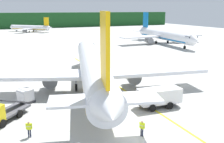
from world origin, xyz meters
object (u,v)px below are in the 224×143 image
at_px(airliner_foreground, 93,67).
at_px(airliner_mid_apron, 164,35).
at_px(airliner_distant, 6,24).
at_px(crew_loader_right, 29,128).
at_px(airliner_far_taxiway, 30,28).
at_px(service_truck_pushback, 159,96).
at_px(crew_loader_left, 142,127).
at_px(cargo_container_near, 25,96).

xyz_separation_m(airliner_foreground, airliner_mid_apron, (40.33, 40.18, -0.30)).
distance_m(airliner_distant, crew_loader_right, 166.32).
bearing_deg(airliner_far_taxiway, service_truck_pushback, -88.52).
distance_m(crew_loader_left, crew_loader_right, 10.88).
relative_size(airliner_foreground, cargo_container_near, 16.68).
bearing_deg(crew_loader_right, service_truck_pushback, 6.48).
bearing_deg(crew_loader_right, airliner_foreground, 49.18).
bearing_deg(crew_loader_right, crew_loader_left, -22.11).
bearing_deg(crew_loader_right, airliner_mid_apron, 45.86).
bearing_deg(cargo_container_near, airliner_far_taxiway, 83.73).
bearing_deg(airliner_distant, service_truck_pushback, -85.09).
bearing_deg(airliner_far_taxiway, cargo_container_near, -96.27).
height_order(airliner_distant, crew_loader_left, airliner_distant).
bearing_deg(service_truck_pushback, airliner_foreground, 115.58).
relative_size(airliner_mid_apron, airliner_distant, 1.50).
xyz_separation_m(cargo_container_near, crew_loader_left, (9.56, -14.06, 0.03)).
relative_size(airliner_far_taxiway, crew_loader_right, 13.01).
bearing_deg(airliner_mid_apron, airliner_distant, 113.47).
bearing_deg(crew_loader_left, crew_loader_right, 157.89).
bearing_deg(crew_loader_left, airliner_mid_apron, 54.14).
bearing_deg(airliner_distant, airliner_far_taxiway, -76.16).
distance_m(cargo_container_near, crew_loader_left, 17.00).
xyz_separation_m(airliner_foreground, airliner_far_taxiway, (2.01, 109.05, -1.14)).
height_order(airliner_far_taxiway, crew_loader_right, airliner_far_taxiway).
bearing_deg(airliner_distant, cargo_container_near, -90.45).
xyz_separation_m(airliner_distant, crew_loader_left, (8.33, -170.40, -1.21)).
xyz_separation_m(airliner_foreground, airliner_distant, (-9.02, 153.84, -1.22)).
relative_size(airliner_distant, crew_loader_right, 15.38).
bearing_deg(crew_loader_left, airliner_foreground, 87.60).
height_order(airliner_far_taxiway, airliner_distant, airliner_far_taxiway).
bearing_deg(airliner_foreground, service_truck_pushback, -64.42).
relative_size(service_truck_pushback, crew_loader_left, 3.40).
height_order(airliner_foreground, cargo_container_near, airliner_foreground).
distance_m(airliner_foreground, crew_loader_right, 16.66).
distance_m(airliner_distant, crew_loader_left, 170.61).
height_order(airliner_far_taxiway, cargo_container_near, airliner_far_taxiway).
bearing_deg(service_truck_pushback, airliner_mid_apron, 55.29).
distance_m(service_truck_pushback, crew_loader_left, 8.29).
bearing_deg(service_truck_pushback, crew_loader_left, -134.51).
bearing_deg(service_truck_pushback, airliner_far_taxiway, 91.48).
relative_size(airliner_distant, cargo_container_near, 10.29).
bearing_deg(airliner_mid_apron, crew_loader_right, -134.14).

